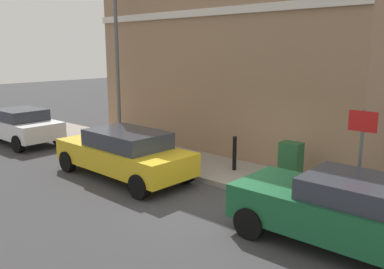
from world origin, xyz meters
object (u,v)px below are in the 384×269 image
car_green (350,212)px  utility_cabinet (290,165)px  street_sign (361,146)px  bollard_far_kerb (170,148)px  car_white (20,125)px  bollard_near_cabinet (235,152)px  car_yellow (124,153)px  lamppost (117,60)px

car_green → utility_cabinet: 3.29m
car_green → street_sign: size_ratio=1.88×
car_green → bollard_far_kerb: size_ratio=4.17×
bollard_far_kerb → street_sign: 5.72m
car_white → street_sign: size_ratio=1.79×
bollard_near_cabinet → street_sign: (-0.86, -3.89, 0.96)m
car_white → bollard_far_kerb: car_white is taller
car_green → car_yellow: (-0.01, 6.54, 0.01)m
car_yellow → car_white: bearing=0.5°
car_green → street_sign: street_sign is taller
bollard_far_kerb → lamppost: size_ratio=0.18×
utility_cabinet → lamppost: lamppost is taller
car_white → street_sign: bearing=-174.9°
car_green → street_sign: (1.49, 0.40, 0.91)m
bollard_near_cabinet → bollard_far_kerb: 2.00m
car_white → street_sign: 12.91m
car_green → bollard_near_cabinet: size_ratio=4.17×
car_green → bollard_far_kerb: 6.19m
utility_cabinet → car_green: bearing=-132.9°
car_yellow → bollard_far_kerb: size_ratio=4.36×
bollard_far_kerb → lamppost: 4.70m
bollard_far_kerb → car_white: bearing=100.4°
utility_cabinet → street_sign: bearing=-110.6°
street_sign → car_green: bearing=-164.9°
utility_cabinet → street_sign: street_sign is taller
car_white → lamppost: lamppost is taller
car_yellow → bollard_far_kerb: bearing=-108.8°
car_white → bollard_near_cabinet: 9.20m
utility_cabinet → lamppost: 7.86m
car_green → car_white: 13.20m
utility_cabinet → bollard_far_kerb: (-0.88, 3.63, 0.02)m
car_green → bollard_near_cabinet: (2.34, 4.30, -0.04)m
car_yellow → bollard_near_cabinet: (2.35, -2.24, -0.05)m
lamppost → street_sign: bearing=-95.6°
car_white → bollard_near_cabinet: bearing=-166.9°
bollard_near_cabinet → bollard_far_kerb: (-0.98, 1.74, 0.00)m
utility_cabinet → lamppost: bearing=88.7°
car_green → lamppost: bearing=-14.5°
car_white → car_yellow: bearing=178.2°
car_green → utility_cabinet: bearing=-43.6°
car_yellow → street_sign: (1.50, -6.13, 0.91)m
car_white → car_green: bearing=178.5°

